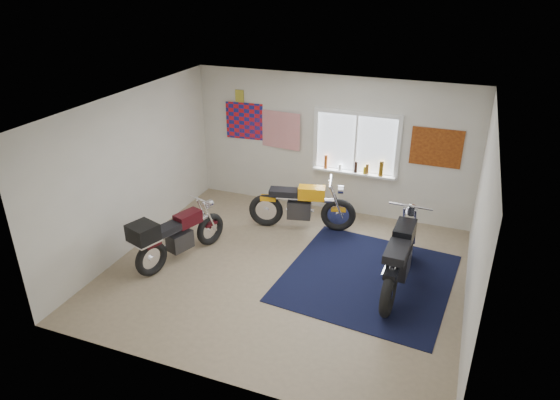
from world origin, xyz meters
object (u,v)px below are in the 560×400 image
at_px(navy_rug, 368,277).
at_px(maroon_tourer, 174,236).
at_px(yellow_triumph, 301,207).
at_px(black_chrome_bike, 400,258).

bearing_deg(navy_rug, maroon_tourer, -167.82).
distance_m(yellow_triumph, maroon_tourer, 2.44).
xyz_separation_m(black_chrome_bike, maroon_tourer, (-3.55, -0.63, -0.01)).
distance_m(yellow_triumph, black_chrome_bike, 2.35).
relative_size(navy_rug, yellow_triumph, 1.31).
bearing_deg(yellow_triumph, navy_rug, -51.29).
height_order(black_chrome_bike, maroon_tourer, black_chrome_bike).
xyz_separation_m(yellow_triumph, maroon_tourer, (-1.56, -1.88, 0.05)).
height_order(yellow_triumph, maroon_tourer, yellow_triumph).
xyz_separation_m(navy_rug, maroon_tourer, (-3.09, -0.67, 0.48)).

